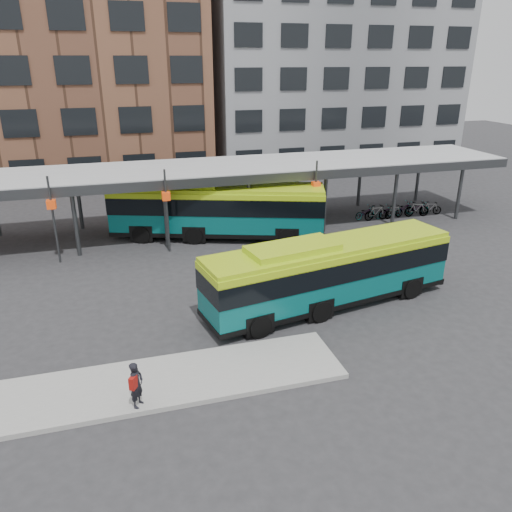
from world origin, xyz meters
The scene contains 9 objects.
ground centered at (0.00, 0.00, 0.00)m, with size 120.00×120.00×0.00m, color #28282B.
boarding_island centered at (-5.50, -3.00, 0.09)m, with size 14.00×3.00×0.18m, color gray.
canopy centered at (-0.06, 12.87, 3.91)m, with size 40.00×6.53×4.80m.
building_brick centered at (-10.00, 32.00, 11.00)m, with size 26.00×14.00×22.00m, color brown.
building_grey centered at (16.00, 32.00, 10.00)m, with size 24.00×14.00×20.00m, color slate.
bus_front centered at (3.04, 0.92, 1.67)m, with size 11.90×4.54×3.21m.
bus_rear centered at (0.19, 11.37, 1.86)m, with size 13.14×6.85×3.57m.
pedestrian centered at (-5.68, -4.18, 0.97)m, with size 0.62×0.68×1.56m.
bike_rack centered at (13.32, 12.03, 0.48)m, with size 6.77×1.61×1.08m.
Camera 1 is at (-5.70, -17.68, 10.46)m, focal length 35.00 mm.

